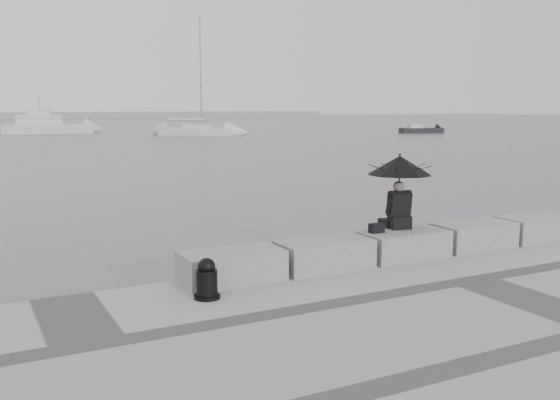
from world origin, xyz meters
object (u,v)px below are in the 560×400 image
seated_person (400,174)px  motor_cruiser (49,126)px  sailboat_right (197,131)px  small_motorboat (421,130)px  mooring_bollard (207,282)px

seated_person → motor_cruiser: 68.36m
sailboat_right → motor_cruiser: sailboat_right is taller
motor_cruiser → sailboat_right: bearing=-27.8°
seated_person → small_motorboat: seated_person is taller
mooring_bollard → sailboat_right: sailboat_right is taller
seated_person → small_motorboat: (42.41, 49.66, -1.69)m
motor_cruiser → small_motorboat: 43.92m
sailboat_right → small_motorboat: (25.87, -6.65, -0.20)m
mooring_bollard → small_motorboat: (46.53, 50.55, -0.43)m
mooring_bollard → motor_cruiser: size_ratio=0.06×
sailboat_right → mooring_bollard: bearing=-73.2°
seated_person → sailboat_right: size_ratio=0.11×
mooring_bollard → small_motorboat: 68.71m
mooring_bollard → small_motorboat: size_ratio=0.11×
mooring_bollard → sailboat_right: 60.82m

